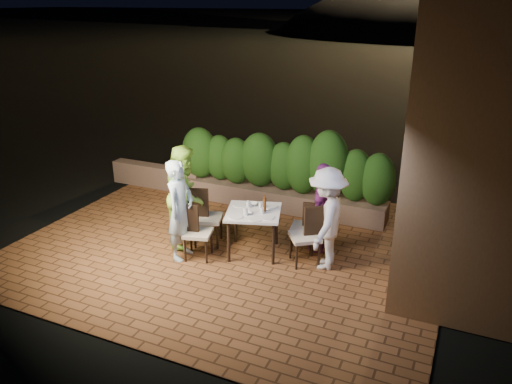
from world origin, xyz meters
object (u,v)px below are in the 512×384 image
Objects in this scene: chair_left_front at (198,232)px; chair_left_back at (208,217)px; bowl at (253,204)px; diner_white at (327,219)px; diner_blue at (180,210)px; chair_right_front at (305,236)px; chair_right_back at (303,226)px; dining_table at (254,232)px; parapet_lamp at (180,166)px; beer_bottle at (265,203)px; diner_purple at (323,207)px; diner_green at (186,195)px.

chair_left_front is 0.91× the size of chair_left_back.
diner_white is at bearing -7.87° from bowl.
chair_right_front is at bearing -74.90° from diner_blue.
diner_blue is at bearing 23.34° from chair_right_back.
diner_white reaches higher than bowl.
dining_table is 1.26m from diner_blue.
beer_bottle is at bearing -33.84° from parapet_lamp.
diner_white is 0.58m from diner_purple.
bowl is 0.15× the size of chair_left_back.
chair_left_front is 0.60× the size of diner_purple.
chair_right_front is 0.58× the size of diner_blue.
chair_left_front is 1.09× the size of chair_right_back.
dining_table is at bearing -60.11° from diner_purple.
beer_bottle is 3.39m from parapet_lamp.
diner_green is at bearing -162.06° from bowl.
chair_left_front is at bearing -145.32° from dining_table.
diner_blue reaches higher than chair_left_front.
chair_left_back reaches higher than dining_table.
diner_blue is (-1.71, -1.08, 0.41)m from chair_right_back.
diner_white is at bearing 151.09° from chair_right_front.
chair_left_front is at bearing -58.41° from diner_purple.
bowl is 1.07m from chair_right_front.
diner_blue is at bearing -149.16° from dining_table.
dining_table is 0.52× the size of diner_blue.
chair_right_back is 0.56× the size of diner_purple.
bowl is at bearing -91.51° from diner_green.
diner_blue is at bearing -76.79° from diner_white.
chair_left_front is 0.57× the size of diner_white.
chair_left_front reaches higher than parapet_lamp.
bowl is at bearing 149.81° from beer_bottle.
chair_right_front reaches higher than chair_left_front.
diner_green is (-1.21, -0.11, 0.50)m from dining_table.
diner_blue is (-0.89, -0.84, 0.06)m from bowl.
bowl is at bearing 0.91° from chair_left_back.
chair_left_front is 0.74m from diner_green.
dining_table is 1.02× the size of chair_right_back.
dining_table is 0.48m from bowl.
chair_left_back is 0.52m from diner_green.
chair_right_back is at bearing -103.69° from chair_right_front.
diner_white reaches higher than chair_left_front.
beer_bottle reaches higher than bowl.
dining_table is 0.57× the size of diner_purple.
diner_purple is at bearing 31.88° from beer_bottle.
diner_green reaches higher than chair_right_front.
parapet_lamp is (-1.64, 2.56, -0.26)m from diner_blue.
chair_left_front is at bearing -52.63° from parapet_lamp.
bowl is 1.15m from diner_green.
chair_left_front is 2.08m from diner_white.
parapet_lamp is (-2.64, 1.96, 0.20)m from dining_table.
chair_left_front is 3.12m from parapet_lamp.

